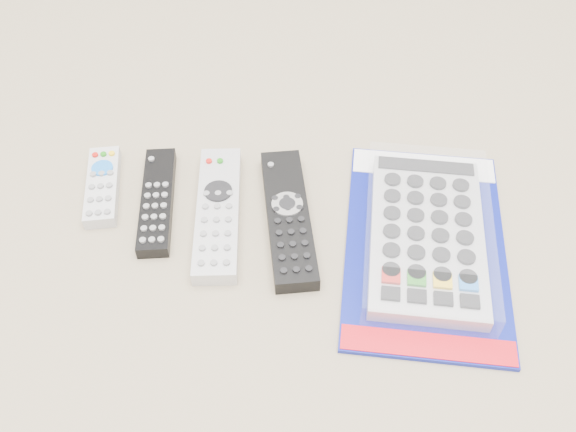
{
  "coord_description": "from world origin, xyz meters",
  "views": [
    {
      "loc": [
        0.05,
        -0.54,
        0.68
      ],
      "look_at": [
        0.03,
        0.03,
        0.01
      ],
      "focal_mm": 40.0,
      "sensor_mm": 36.0,
      "label": 1
    }
  ],
  "objects_px": {
    "remote_silver_dvd": "(218,212)",
    "remote_large_black": "(288,217)",
    "remote_slim_black": "(157,201)",
    "remote_small_grey": "(103,186)",
    "jumbo_remote_packaged": "(427,234)"
  },
  "relations": [
    {
      "from": "remote_silver_dvd",
      "to": "remote_large_black",
      "type": "relative_size",
      "value": 0.96
    },
    {
      "from": "remote_large_black",
      "to": "jumbo_remote_packaged",
      "type": "xyz_separation_m",
      "value": [
        0.18,
        -0.03,
        0.01
      ]
    },
    {
      "from": "remote_small_grey",
      "to": "remote_silver_dvd",
      "type": "xyz_separation_m",
      "value": [
        0.17,
        -0.04,
        0.0
      ]
    },
    {
      "from": "remote_large_black",
      "to": "jumbo_remote_packaged",
      "type": "bearing_deg",
      "value": -17.04
    },
    {
      "from": "remote_small_grey",
      "to": "jumbo_remote_packaged",
      "type": "bearing_deg",
      "value": -19.22
    },
    {
      "from": "remote_small_grey",
      "to": "remote_large_black",
      "type": "distance_m",
      "value": 0.27
    },
    {
      "from": "remote_large_black",
      "to": "jumbo_remote_packaged",
      "type": "height_order",
      "value": "jumbo_remote_packaged"
    },
    {
      "from": "remote_large_black",
      "to": "jumbo_remote_packaged",
      "type": "relative_size",
      "value": 0.67
    },
    {
      "from": "remote_silver_dvd",
      "to": "remote_large_black",
      "type": "height_order",
      "value": "same"
    },
    {
      "from": "remote_silver_dvd",
      "to": "remote_slim_black",
      "type": "bearing_deg",
      "value": 163.47
    },
    {
      "from": "remote_silver_dvd",
      "to": "remote_large_black",
      "type": "xyz_separation_m",
      "value": [
        0.1,
        -0.0,
        -0.0
      ]
    },
    {
      "from": "remote_slim_black",
      "to": "remote_large_black",
      "type": "relative_size",
      "value": 0.8
    },
    {
      "from": "remote_small_grey",
      "to": "remote_large_black",
      "type": "xyz_separation_m",
      "value": [
        0.27,
        -0.05,
        0.0
      ]
    },
    {
      "from": "remote_small_grey",
      "to": "remote_slim_black",
      "type": "relative_size",
      "value": 0.77
    },
    {
      "from": "remote_slim_black",
      "to": "remote_large_black",
      "type": "bearing_deg",
      "value": -13.5
    }
  ]
}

